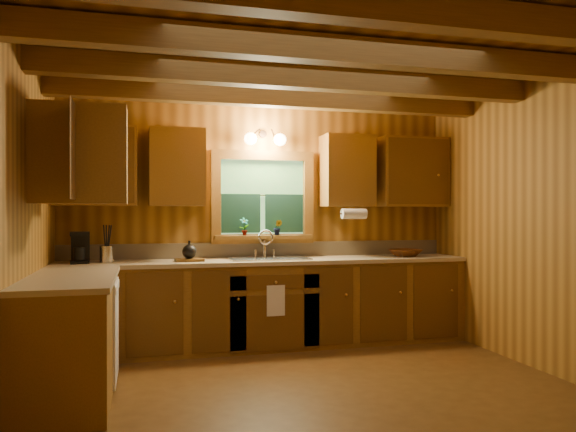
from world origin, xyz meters
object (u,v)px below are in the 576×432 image
at_px(coffee_maker, 80,248).
at_px(cutting_board, 189,260).
at_px(wicker_basket, 405,253).
at_px(sink, 268,263).

relative_size(coffee_maker, cutting_board, 1.08).
xyz_separation_m(coffee_maker, wicker_basket, (3.37, -0.05, -0.11)).
height_order(sink, coffee_maker, sink).
distance_m(coffee_maker, wicker_basket, 3.37).
distance_m(sink, wicker_basket, 1.53).
bearing_deg(sink, coffee_maker, -179.93).
bearing_deg(coffee_maker, cutting_board, -10.68).
distance_m(sink, cutting_board, 0.82).
distance_m(coffee_maker, cutting_board, 1.04).
xyz_separation_m(sink, cutting_board, (-0.81, -0.05, 0.06)).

